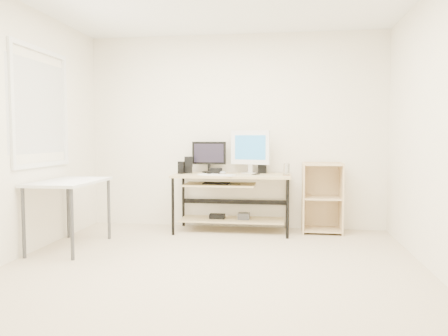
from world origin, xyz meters
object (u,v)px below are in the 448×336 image
object	(u,v)px
desk	(230,191)
black_monitor	(209,155)
audio_controller	(181,168)
side_table	(69,188)
white_imac	(250,149)
shelf_unit	(322,197)

from	to	relation	value
desk	black_monitor	xyz separation A→B (m)	(-0.31, 0.19, 0.45)
audio_controller	side_table	bearing A→B (deg)	-118.85
desk	audio_controller	size ratio (longest dim) A/B	9.27
black_monitor	white_imac	size ratio (longest dim) A/B	0.81
shelf_unit	black_monitor	distance (m)	1.58
shelf_unit	side_table	bearing A→B (deg)	-156.67
side_table	white_imac	world-z (taller)	white_imac
black_monitor	audio_controller	distance (m)	0.43
white_imac	side_table	bearing A→B (deg)	-132.25
shelf_unit	white_imac	distance (m)	1.12
side_table	white_imac	bearing A→B (deg)	32.45
shelf_unit	audio_controller	world-z (taller)	audio_controller
desk	white_imac	distance (m)	0.61
desk	audio_controller	world-z (taller)	audio_controller
black_monitor	white_imac	distance (m)	0.56
desk	side_table	distance (m)	1.97
shelf_unit	black_monitor	world-z (taller)	black_monitor
black_monitor	shelf_unit	bearing A→B (deg)	-0.26
desk	black_monitor	bearing A→B (deg)	147.60
black_monitor	white_imac	xyz separation A→B (m)	(0.56, -0.05, 0.09)
shelf_unit	white_imac	size ratio (longest dim) A/B	1.59
audio_controller	shelf_unit	bearing A→B (deg)	21.44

